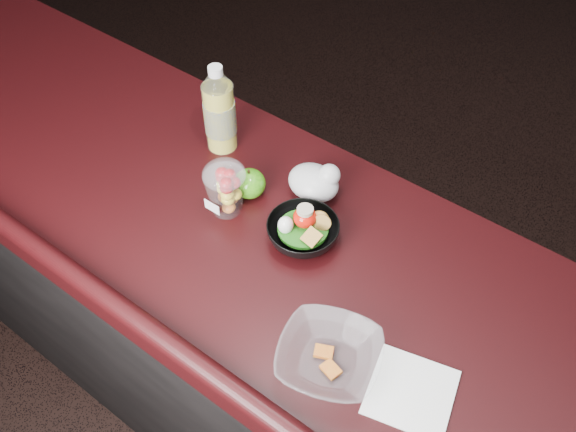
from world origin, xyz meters
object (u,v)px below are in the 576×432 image
object	(u,v)px
green_apple	(249,184)
takeout_bowl	(329,357)
fruit_cup	(225,188)
snack_bowl	(302,230)
lemonade_bottle	(220,114)

from	to	relation	value
green_apple	takeout_bowl	xyz separation A→B (m)	(0.42, -0.27, -0.01)
fruit_cup	snack_bowl	size ratio (longest dim) A/B	0.76
lemonade_bottle	snack_bowl	world-z (taller)	lemonade_bottle
lemonade_bottle	takeout_bowl	xyz separation A→B (m)	(0.59, -0.37, -0.08)
fruit_cup	green_apple	size ratio (longest dim) A/B	1.75
lemonade_bottle	snack_bowl	size ratio (longest dim) A/B	1.29
green_apple	takeout_bowl	distance (m)	0.50
lemonade_bottle	snack_bowl	bearing A→B (deg)	-20.67
lemonade_bottle	fruit_cup	xyz separation A→B (m)	(0.16, -0.17, -0.03)
snack_bowl	fruit_cup	bearing A→B (deg)	-170.96
fruit_cup	green_apple	world-z (taller)	fruit_cup
green_apple	snack_bowl	bearing A→B (deg)	-11.84
takeout_bowl	green_apple	bearing A→B (deg)	147.41
snack_bowl	takeout_bowl	distance (m)	0.33
lemonade_bottle	takeout_bowl	bearing A→B (deg)	-31.66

